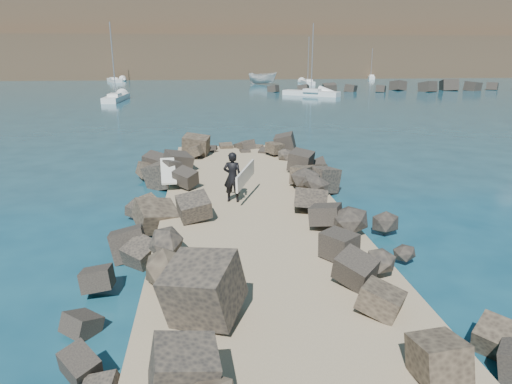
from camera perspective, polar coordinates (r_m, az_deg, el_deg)
ground at (r=15.49m, az=-0.41°, el=-4.24°), size 800.00×800.00×0.00m
jetty at (r=13.54m, az=0.48°, el=-6.09°), size 6.00×26.00×0.60m
riprap_left at (r=13.91m, az=-11.76°, el=-4.93°), size 2.60×22.00×1.00m
riprap_right at (r=14.53m, az=11.70°, el=-3.98°), size 2.60×22.00×1.00m
breakwater_secondary at (r=78.55m, az=21.80°, el=12.11°), size 52.00×4.00×1.20m
headland at (r=175.06m, az=-2.81°, el=20.32°), size 360.00×140.00×32.00m
surfboard_resting at (r=18.42m, az=-10.91°, el=2.29°), size 0.79×2.32×0.08m
boat_imported at (r=88.69m, az=0.82°, el=14.04°), size 6.10×5.08×2.26m
surfer_with_board at (r=15.84m, az=-2.72°, el=1.91°), size 1.24×2.08×1.77m
sailboat_f at (r=111.07m, az=14.14°, el=13.73°), size 2.44×5.70×6.87m
sailboat_c at (r=64.80m, az=6.91°, el=12.17°), size 7.44×6.30×9.59m
sailboat_e at (r=100.07m, az=-17.29°, el=13.19°), size 4.23×7.67×9.08m
sailboat_d at (r=89.23m, az=6.48°, el=13.46°), size 1.93×7.31×8.72m
sailboat_a at (r=59.76m, az=-17.09°, el=11.17°), size 2.15×7.88×9.32m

